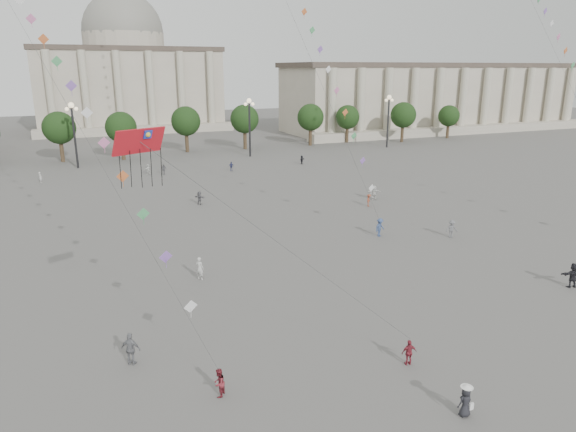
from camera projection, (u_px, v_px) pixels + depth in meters
name	position (u px, v px, depth m)	size (l,w,h in m)	color
ground	(396.00, 367.00, 28.34)	(360.00, 360.00, 0.00)	#53504E
hall_east	(434.00, 97.00, 136.96)	(84.00, 26.22, 17.20)	#A8A08D
hall_central	(127.00, 74.00, 139.00)	(48.30, 34.30, 35.50)	#A8A08D
tree_row	(160.00, 126.00, 96.02)	(137.12, 5.12, 8.00)	#382B1C
lamp_post_mid_west	(73.00, 123.00, 82.85)	(2.00, 0.90, 10.65)	#262628
lamp_post_mid_east	(249.00, 117.00, 93.92)	(2.00, 0.90, 10.65)	#262628
lamp_post_far_east	(389.00, 112.00, 105.00)	(2.00, 0.90, 10.65)	#262628
person_crowd_0	(231.00, 166.00, 82.18)	(0.89, 0.37, 1.52)	navy
person_crowd_3	(573.00, 275.00, 38.46)	(1.78, 0.57, 1.92)	black
person_crowd_4	(148.00, 169.00, 79.70)	(1.48, 0.47, 1.59)	silver
person_crowd_6	(452.00, 229.00, 49.85)	(1.13, 0.65, 1.75)	slate
person_crowd_7	(374.00, 192.00, 64.35)	(1.65, 0.53, 1.78)	silver
person_crowd_8	(369.00, 200.00, 61.17)	(0.97, 0.56, 1.50)	brown
person_crowd_9	(302.00, 160.00, 88.07)	(1.40, 0.45, 1.51)	black
person_crowd_10	(40.00, 177.00, 73.81)	(0.57, 0.38, 1.57)	silver
person_crowd_12	(199.00, 198.00, 61.98)	(1.49, 0.48, 1.61)	#5E5E62
person_crowd_13	(200.00, 268.00, 39.93)	(0.67, 0.44, 1.84)	#BABAB5
person_crowd_16	(164.00, 169.00, 79.43)	(0.95, 0.40, 1.63)	slate
tourist_0	(409.00, 352.00, 28.42)	(0.88, 0.37, 1.51)	maroon
tourist_3	(131.00, 349.00, 28.39)	(1.12, 0.47, 1.91)	slate
kite_flyer_0	(219.00, 383.00, 25.66)	(0.74, 0.58, 1.52)	maroon
kite_flyer_1	(380.00, 227.00, 50.17)	(1.19, 0.68, 1.83)	#354977
hat_person	(466.00, 401.00, 24.18)	(0.77, 0.60, 1.69)	black
dragon_kite	(144.00, 160.00, 20.44)	(7.88, 1.45, 17.81)	#B4131D
kite_train_east	(551.00, 29.00, 58.09)	(10.18, 31.43, 47.80)	#3F3F3F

